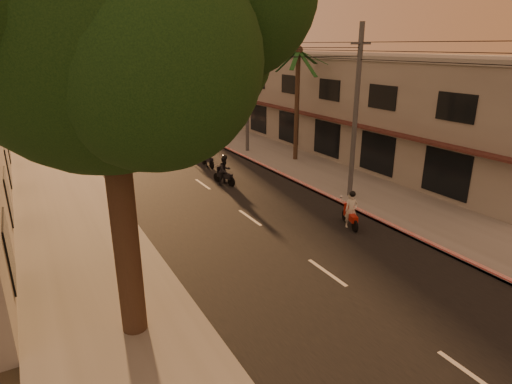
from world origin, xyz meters
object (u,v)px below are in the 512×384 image
palm_tree (298,57)px  scooter_far_a (192,145)px  scooter_far_b (167,128)px  scooter_mid_a (225,171)px  scooter_red (351,211)px  broadleaf_tree (118,20)px  scooter_mid_b (208,155)px  parked_car (173,126)px

palm_tree → scooter_far_a: size_ratio=4.21×
scooter_far_a → scooter_far_b: size_ratio=1.02×
scooter_mid_a → palm_tree: bearing=4.6°
scooter_mid_a → scooter_red: bearing=-91.1°
broadleaf_tree → scooter_far_a: 21.72m
broadleaf_tree → scooter_far_a: broadleaf_tree is taller
scooter_mid_b → broadleaf_tree: bearing=-121.1°
broadleaf_tree → palm_tree: size_ratio=1.48×
scooter_red → scooter_mid_a: scooter_mid_a is taller
palm_tree → parked_car: (-4.28, 14.41, -6.52)m
scooter_mid_b → parked_car: 13.06m
broadleaf_tree → palm_tree: (14.61, 13.86, -1.33)m
scooter_mid_a → scooter_far_a: 7.29m
scooter_mid_b → scooter_far_b: size_ratio=0.96×
scooter_mid_a → scooter_far_a: (0.68, 7.25, 0.04)m
scooter_red → scooter_far_a: scooter_far_a is taller
scooter_mid_a → scooter_mid_b: bearing=64.8°
palm_tree → scooter_mid_a: 9.65m
palm_tree → scooter_mid_a: palm_tree is taller
broadleaf_tree → scooter_mid_a: (7.80, 11.24, -7.65)m
broadleaf_tree → scooter_far_b: broadleaf_tree is taller
scooter_mid_b → scooter_far_a: 3.16m
scooter_red → palm_tree: bearing=87.6°
palm_tree → parked_car: palm_tree is taller
scooter_mid_a → scooter_mid_b: 4.15m
palm_tree → scooter_red: bearing=-111.9°
scooter_mid_a → scooter_far_a: bearing=68.3°
palm_tree → scooter_mid_a: (-6.81, -2.61, -6.32)m
broadleaf_tree → scooter_red: 13.00m
scooter_far_b → parked_car: scooter_far_b is taller
palm_tree → parked_car: 16.38m
scooter_mid_a → scooter_far_b: 14.99m
scooter_far_a → scooter_far_b: (0.59, 7.68, -0.01)m
scooter_red → scooter_mid_b: 12.76m
scooter_mid_b → scooter_red: bearing=-84.6°
parked_car → broadleaf_tree: bearing=-116.8°
scooter_red → scooter_mid_a: (-2.34, 8.55, 0.04)m
palm_tree → scooter_red: palm_tree is taller
scooter_far_b → palm_tree: bearing=-61.2°
parked_car → scooter_far_a: bearing=-107.4°
scooter_red → scooter_mid_b: scooter_mid_b is taller
scooter_mid_a → parked_car: 17.21m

